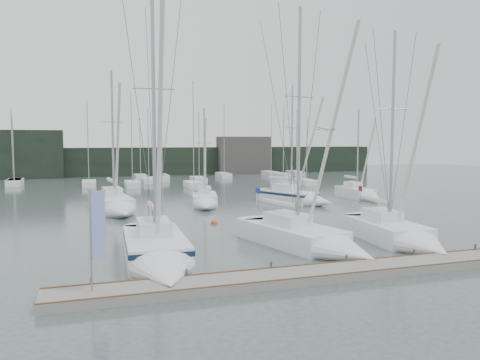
% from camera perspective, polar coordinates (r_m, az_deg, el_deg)
% --- Properties ---
extents(ground, '(160.00, 160.00, 0.00)m').
position_cam_1_polar(ground, '(26.72, 4.57, -8.90)').
color(ground, '#414F4C').
rests_on(ground, ground).
extents(dock, '(24.00, 2.00, 0.40)m').
position_cam_1_polar(dock, '(22.30, 9.60, -11.23)').
color(dock, slate).
rests_on(dock, ground).
extents(far_treeline, '(90.00, 4.00, 5.00)m').
position_cam_1_polar(far_treeline, '(86.62, -11.35, 2.25)').
color(far_treeline, black).
rests_on(far_treeline, ground).
extents(far_building_left, '(12.00, 3.00, 8.00)m').
position_cam_1_polar(far_building_left, '(84.59, -24.80, 2.85)').
color(far_building_left, black).
rests_on(far_building_left, ground).
extents(far_building_right, '(10.00, 3.00, 7.00)m').
position_cam_1_polar(far_building_right, '(88.54, 0.46, 3.05)').
color(far_building_right, '#413E3C').
rests_on(far_building_right, ground).
extents(mast_forest, '(56.70, 21.82, 14.57)m').
position_cam_1_polar(mast_forest, '(70.52, -11.01, 0.02)').
color(mast_forest, silver).
rests_on(mast_forest, ground).
extents(sailboat_near_left, '(3.47, 10.64, 15.18)m').
position_cam_1_polar(sailboat_near_left, '(23.86, -9.87, -9.08)').
color(sailboat_near_left, silver).
rests_on(sailboat_near_left, ground).
extents(sailboat_near_center, '(5.63, 10.40, 15.18)m').
position_cam_1_polar(sailboat_near_center, '(27.28, 9.36, -7.48)').
color(sailboat_near_center, silver).
rests_on(sailboat_near_center, ground).
extents(sailboat_near_right, '(3.57, 9.67, 14.05)m').
position_cam_1_polar(sailboat_near_right, '(29.92, 19.27, -6.59)').
color(sailboat_near_right, silver).
rests_on(sailboat_near_right, ground).
extents(sailboat_mid_b, '(3.74, 8.93, 13.26)m').
position_cam_1_polar(sailboat_mid_b, '(41.78, -14.79, -3.16)').
color(sailboat_mid_b, silver).
rests_on(sailboat_mid_b, ground).
extents(sailboat_mid_c, '(3.68, 7.41, 10.11)m').
position_cam_1_polar(sailboat_mid_c, '(44.42, -4.28, -2.66)').
color(sailboat_mid_c, silver).
rests_on(sailboat_mid_c, ground).
extents(sailboat_mid_d, '(5.91, 8.79, 12.69)m').
position_cam_1_polar(sailboat_mid_d, '(47.08, 7.29, -2.19)').
color(sailboat_mid_d, silver).
rests_on(sailboat_mid_d, ground).
extents(sailboat_mid_e, '(2.56, 6.75, 10.44)m').
position_cam_1_polar(sailboat_mid_e, '(52.12, 14.64, -1.70)').
color(sailboat_mid_e, silver).
rests_on(sailboat_mid_e, ground).
extents(buoy_a, '(0.55, 0.55, 0.55)m').
position_cam_1_polar(buoy_a, '(35.81, -3.17, -5.35)').
color(buoy_a, red).
rests_on(buoy_a, ground).
extents(buoy_b, '(0.49, 0.49, 0.49)m').
position_cam_1_polar(buoy_b, '(39.04, 4.14, -4.50)').
color(buoy_b, red).
rests_on(buoy_b, ground).
extents(buoy_c, '(0.53, 0.53, 0.53)m').
position_cam_1_polar(buoy_c, '(35.21, -13.29, -5.65)').
color(buoy_c, red).
rests_on(buoy_c, ground).
extents(dock_banner, '(0.61, 0.17, 4.08)m').
position_cam_1_polar(dock_banner, '(19.35, -17.19, -5.91)').
color(dock_banner, gray).
rests_on(dock_banner, dock).
extents(seagull, '(1.09, 0.51, 0.22)m').
position_cam_1_polar(seagull, '(25.47, 10.53, 6.14)').
color(seagull, silver).
rests_on(seagull, ground).
extents(buoy_d, '(0.46, 0.46, 0.46)m').
position_cam_1_polar(buoy_d, '(41.89, 5.48, -3.87)').
color(buoy_d, red).
rests_on(buoy_d, ground).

